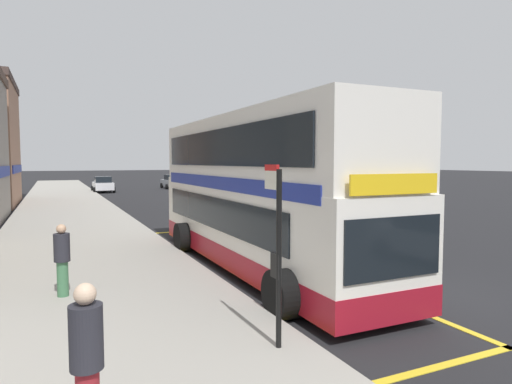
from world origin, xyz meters
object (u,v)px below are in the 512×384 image
object	(u,v)px
pedestrian_further_back	(87,359)
parked_car_white_ahead	(103,184)
pedestrian_waiting_near_sign	(62,257)
parked_car_silver_distant	(172,182)
bus_stop_sign	(277,242)
double_decker_bus	(257,198)

from	to	relation	value
pedestrian_further_back	parked_car_white_ahead	bearing A→B (deg)	84.11
pedestrian_waiting_near_sign	parked_car_silver_distant	bearing A→B (deg)	72.67
bus_stop_sign	pedestrian_waiting_near_sign	world-z (taller)	bus_stop_sign
bus_stop_sign	parked_car_silver_distant	world-z (taller)	bus_stop_sign
bus_stop_sign	pedestrian_waiting_near_sign	bearing A→B (deg)	125.50
pedestrian_waiting_near_sign	pedestrian_further_back	size ratio (longest dim) A/B	0.92
parked_car_white_ahead	pedestrian_waiting_near_sign	xyz separation A→B (m)	(-4.52, -36.82, 0.21)
parked_car_silver_distant	pedestrian_further_back	size ratio (longest dim) A/B	2.42
double_decker_bus	pedestrian_further_back	size ratio (longest dim) A/B	6.57
bus_stop_sign	pedestrian_further_back	world-z (taller)	bus_stop_sign
bus_stop_sign	parked_car_white_ahead	world-z (taller)	bus_stop_sign
parked_car_silver_distant	pedestrian_waiting_near_sign	distance (m)	42.16
bus_stop_sign	parked_car_white_ahead	size ratio (longest dim) A/B	0.70
double_decker_bus	bus_stop_sign	xyz separation A→B (m)	(-2.18, -5.43, -0.23)
double_decker_bus	bus_stop_sign	bearing A→B (deg)	-111.82
bus_stop_sign	pedestrian_further_back	bearing A→B (deg)	-154.02
parked_car_white_ahead	pedestrian_further_back	world-z (taller)	pedestrian_further_back
parked_car_silver_distant	pedestrian_waiting_near_sign	xyz separation A→B (m)	(-12.56, -40.25, 0.21)
double_decker_bus	parked_car_white_ahead	world-z (taller)	double_decker_bus
parked_car_silver_distant	pedestrian_further_back	xyz separation A→B (m)	(-12.43, -45.99, 0.29)
bus_stop_sign	parked_car_white_ahead	xyz separation A→B (m)	(1.44, 41.13, -1.03)
double_decker_bus	pedestrian_further_back	bearing A→B (deg)	-126.71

